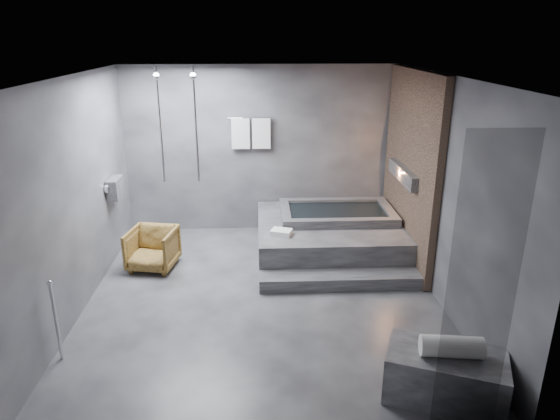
{
  "coord_description": "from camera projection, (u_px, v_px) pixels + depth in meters",
  "views": [
    {
      "loc": [
        -0.04,
        -5.76,
        3.26
      ],
      "look_at": [
        0.23,
        0.3,
        1.11
      ],
      "focal_mm": 32.0,
      "sensor_mm": 36.0,
      "label": 1
    }
  ],
  "objects": [
    {
      "name": "room",
      "position": [
        293.0,
        164.0,
        6.18
      ],
      "size": [
        5.0,
        5.04,
        2.82
      ],
      "color": "#2D2D2F",
      "rests_on": "ground"
    },
    {
      "name": "tub_deck",
      "position": [
        328.0,
        236.0,
        7.84
      ],
      "size": [
        2.2,
        2.0,
        0.5
      ],
      "primitive_type": "cube",
      "color": "#323235",
      "rests_on": "ground"
    },
    {
      "name": "tub_step",
      "position": [
        340.0,
        280.0,
        6.78
      ],
      "size": [
        2.2,
        0.36,
        0.18
      ],
      "primitive_type": "cube",
      "color": "#323235",
      "rests_on": "ground"
    },
    {
      "name": "concrete_bench",
      "position": [
        445.0,
        376.0,
        4.65
      ],
      "size": [
        1.21,
        0.94,
        0.48
      ],
      "primitive_type": "cube",
      "rotation": [
        0.0,
        0.0,
        -0.38
      ],
      "color": "#38383B",
      "rests_on": "ground"
    },
    {
      "name": "driftwood_chair",
      "position": [
        152.0,
        249.0,
        7.25
      ],
      "size": [
        0.75,
        0.77,
        0.6
      ],
      "primitive_type": "imported",
      "rotation": [
        0.0,
        0.0,
        -0.18
      ],
      "color": "#493212",
      "rests_on": "ground"
    },
    {
      "name": "rolled_towel",
      "position": [
        452.0,
        347.0,
        4.51
      ],
      "size": [
        0.58,
        0.27,
        0.2
      ],
      "primitive_type": "cylinder",
      "rotation": [
        0.0,
        1.57,
        -0.13
      ],
      "color": "white",
      "rests_on": "concrete_bench"
    },
    {
      "name": "deck_towel",
      "position": [
        281.0,
        232.0,
        7.22
      ],
      "size": [
        0.34,
        0.3,
        0.08
      ],
      "primitive_type": "cube",
      "rotation": [
        0.0,
        0.0,
        -0.34
      ],
      "color": "white",
      "rests_on": "tub_deck"
    }
  ]
}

